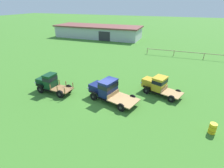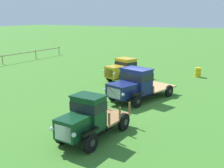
{
  "view_description": "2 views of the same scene",
  "coord_description": "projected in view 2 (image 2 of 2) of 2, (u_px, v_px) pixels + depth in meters",
  "views": [
    {
      "loc": [
        6.48,
        -14.94,
        9.57
      ],
      "look_at": [
        0.1,
        1.95,
        1.0
      ],
      "focal_mm": 28.0,
      "sensor_mm": 36.0,
      "label": 1
    },
    {
      "loc": [
        -16.62,
        -7.26,
        5.67
      ],
      "look_at": [
        0.1,
        1.95,
        1.0
      ],
      "focal_mm": 45.0,
      "sensor_mm": 36.0,
      "label": 2
    }
  ],
  "objects": [
    {
      "name": "vintage_truck_midrow_center",
      "position": [
        124.0,
        69.0,
        24.55
      ],
      "size": [
        4.87,
        3.13,
        2.05
      ],
      "color": "black",
      "rests_on": "ground"
    },
    {
      "name": "ground_plane",
      "position": [
        137.0,
        102.0,
        18.89
      ],
      "size": [
        240.0,
        240.0,
        0.0
      ],
      "primitive_type": "plane",
      "color": "#3D7528"
    },
    {
      "name": "vintage_truck_second_in_line",
      "position": [
        135.0,
        84.0,
        18.91
      ],
      "size": [
        5.91,
        3.57,
        2.24
      ],
      "color": "black",
      "rests_on": "ground"
    },
    {
      "name": "oil_drum_beside_row",
      "position": [
        198.0,
        72.0,
        26.5
      ],
      "size": [
        0.59,
        0.59,
        0.9
      ],
      "color": "gold",
      "rests_on": "ground"
    },
    {
      "name": "vintage_truck_foreground_near",
      "position": [
        87.0,
        118.0,
        12.8
      ],
      "size": [
        4.57,
        2.01,
        2.18
      ],
      "color": "black",
      "rests_on": "ground"
    },
    {
      "name": "paddock_fence",
      "position": [
        20.0,
        55.0,
        35.31
      ],
      "size": [
        15.52,
        0.47,
        1.15
      ],
      "color": "#997F60",
      "rests_on": "ground"
    }
  ]
}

